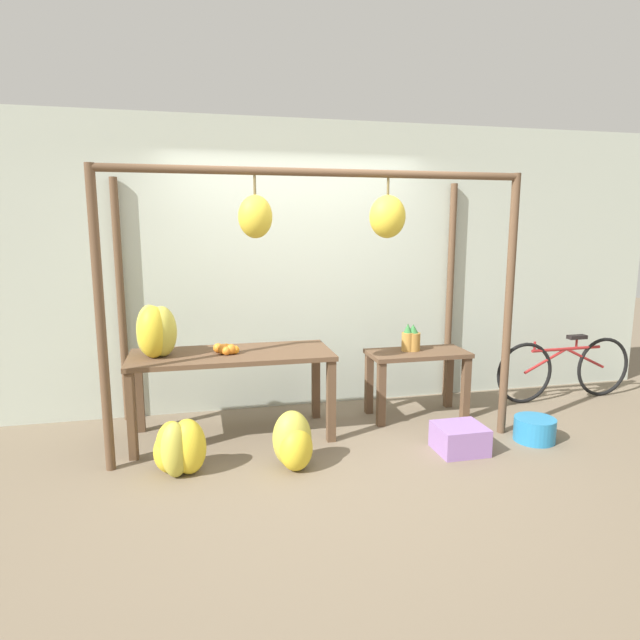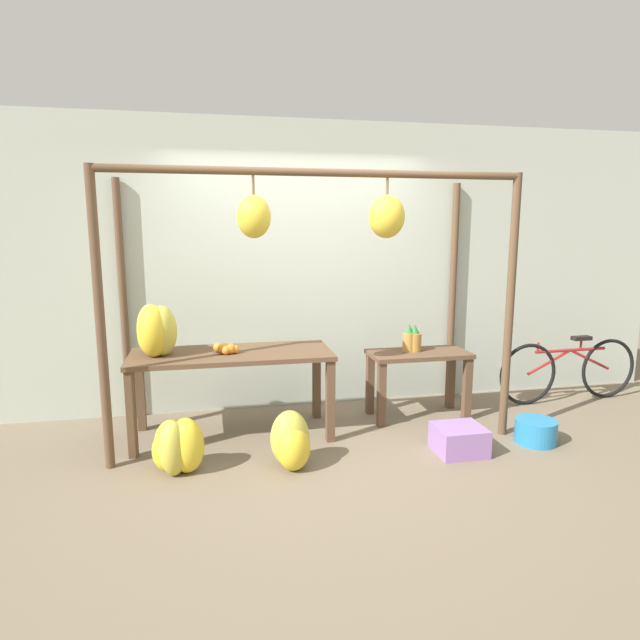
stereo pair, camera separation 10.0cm
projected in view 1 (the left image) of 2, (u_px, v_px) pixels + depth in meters
ground_plane at (328, 459)px, 4.18m from camera, size 20.00×20.00×0.00m
shop_wall_back at (295, 267)px, 5.26m from camera, size 8.00×0.08×2.80m
stall_awning at (320, 254)px, 4.34m from camera, size 3.33×1.25×2.23m
display_table_main at (232, 365)px, 4.54m from camera, size 1.69×0.69×0.74m
display_table_side at (417, 367)px, 5.06m from camera, size 0.94×0.45×0.64m
banana_pile_on_table at (154, 332)px, 4.36m from camera, size 0.40×0.47×0.43m
orange_pile at (226, 349)px, 4.47m from camera, size 0.21×0.18×0.09m
pineapple_cluster at (411, 339)px, 5.05m from camera, size 0.18×0.14×0.26m
banana_pile_ground_left at (177, 449)px, 3.91m from camera, size 0.48×0.40×0.42m
banana_pile_ground_right at (294, 444)px, 4.00m from camera, size 0.36×0.39×0.44m
fruit_crate_white at (460, 438)px, 4.31m from camera, size 0.38×0.35×0.22m
blue_bucket at (535, 429)px, 4.53m from camera, size 0.34×0.34×0.20m
parked_bicycle at (565, 368)px, 5.58m from camera, size 1.60×0.09×0.68m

